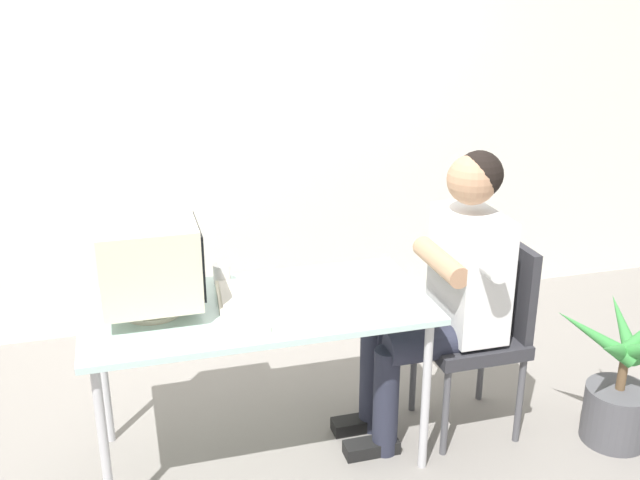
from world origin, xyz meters
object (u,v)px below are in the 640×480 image
(crt_monitor, at_px, (150,262))
(desk_mug, at_px, (222,273))
(desk, at_px, (258,317))
(person_seated, at_px, (447,286))
(office_chair, at_px, (482,324))
(keyboard, at_px, (241,304))
(potted_plant, at_px, (620,387))

(crt_monitor, bearing_deg, desk_mug, 35.75)
(desk, xyz_separation_m, person_seated, (0.81, -0.04, 0.06))
(desk, xyz_separation_m, office_chair, (1.00, -0.04, -0.15))
(keyboard, bearing_deg, potted_plant, -11.17)
(office_chair, bearing_deg, desk_mug, 164.88)
(office_chair, distance_m, potted_plant, 0.65)
(desk, bearing_deg, crt_monitor, 174.70)
(office_chair, bearing_deg, person_seated, 180.00)
(keyboard, bearing_deg, crt_monitor, 171.31)
(keyboard, bearing_deg, office_chair, -1.56)
(potted_plant, bearing_deg, person_seated, 158.18)
(desk, xyz_separation_m, crt_monitor, (-0.41, 0.04, 0.27))
(crt_monitor, height_order, potted_plant, crt_monitor)
(keyboard, height_order, office_chair, office_chair)
(crt_monitor, xyz_separation_m, desk_mug, (0.30, 0.22, -0.17))
(crt_monitor, distance_m, desk_mug, 0.41)
(keyboard, distance_m, potted_plant, 1.69)
(desk, height_order, desk_mug, desk_mug)
(desk, xyz_separation_m, keyboard, (-0.07, -0.01, 0.07))
(crt_monitor, bearing_deg, potted_plant, -10.74)
(desk, distance_m, crt_monitor, 0.49)
(person_seated, bearing_deg, desk_mug, 162.04)
(desk_mug, bearing_deg, office_chair, -15.12)
(desk_mug, bearing_deg, keyboard, -82.40)
(potted_plant, bearing_deg, crt_monitor, 169.26)
(office_chair, relative_size, desk_mug, 10.30)
(desk, distance_m, keyboard, 0.10)
(desk, relative_size, potted_plant, 1.93)
(crt_monitor, bearing_deg, office_chair, -3.29)
(office_chair, bearing_deg, crt_monitor, 176.71)
(keyboard, distance_m, person_seated, 0.88)
(office_chair, distance_m, desk_mug, 1.17)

